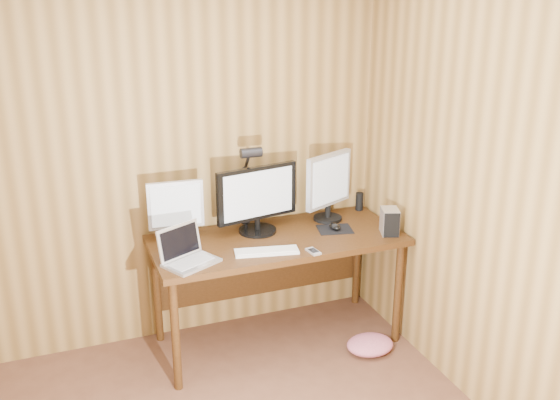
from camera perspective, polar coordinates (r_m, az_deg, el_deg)
room_shell at (r=2.12m, az=-8.36°, el=-10.08°), size 4.00×4.00×4.00m
desk at (r=4.10m, az=-0.61°, el=-4.66°), size 1.60×0.70×0.75m
monitor_center at (r=4.00m, az=-2.09°, el=0.13°), size 0.56×0.25×0.44m
monitor_left at (r=3.91m, az=-9.50°, el=-0.90°), size 0.35×0.16×0.39m
monitor_right at (r=4.22m, az=4.47°, el=1.41°), size 0.39×0.21×0.47m
laptop at (r=3.67m, az=-8.56°, el=-4.88°), size 0.37×0.34×0.21m
keyboard at (r=3.77m, az=-1.23°, el=-4.71°), size 0.40×0.19×0.02m
mousepad at (r=4.13m, az=5.03°, el=-2.68°), size 0.26×0.23×0.00m
mouse at (r=4.12m, az=5.04°, el=-2.42°), size 0.10×0.12×0.04m
hard_drive at (r=4.09m, az=9.99°, el=-1.94°), size 0.15×0.18×0.17m
phone at (r=3.78m, az=3.06°, el=-4.71°), size 0.07×0.11×0.01m
speaker at (r=4.49m, az=7.27°, el=-0.13°), size 0.05×0.05×0.13m
desk_lamp at (r=4.04m, az=-2.91°, el=2.36°), size 0.14×0.20×0.60m
fabric_pile at (r=4.23m, az=8.23°, el=-12.97°), size 0.32×0.26×0.10m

